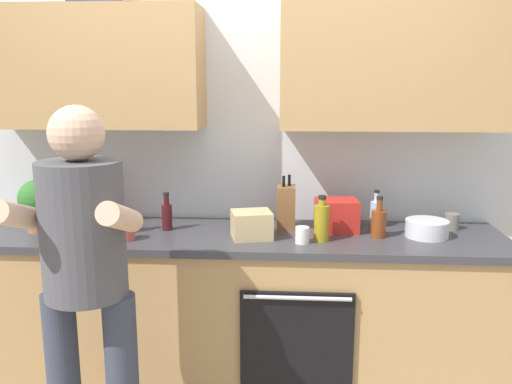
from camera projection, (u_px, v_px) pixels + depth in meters
back_wall_unit at (243, 118)px, 3.01m from camera, size 4.00×0.38×2.50m
counter at (239, 311)px, 2.95m from camera, size 2.84×0.67×0.90m
person_standing at (85, 268)px, 2.18m from camera, size 0.49×0.45×1.61m
bottle_oil at (322, 222)px, 2.71m from camera, size 0.08×0.08×0.24m
bottle_juice at (84, 217)px, 2.90m from camera, size 0.06×0.06×0.21m
bottle_soy at (113, 213)px, 2.82m from camera, size 0.07×0.07×0.29m
bottle_vinegar at (379, 222)px, 2.78m from camera, size 0.08×0.08×0.22m
bottle_water at (376, 213)px, 2.97m from camera, size 0.06×0.06×0.21m
bottle_hotsauce at (113, 200)px, 3.06m from camera, size 0.07×0.07×0.33m
bottle_wine at (167, 215)px, 2.92m from camera, size 0.06×0.06×0.21m
bottle_syrup at (55, 208)px, 3.07m from camera, size 0.08×0.08×0.22m
cup_stoneware at (452, 222)px, 2.93m from camera, size 0.08×0.08×0.09m
cup_ceramic at (126, 231)px, 2.73m from camera, size 0.09×0.09×0.09m
cup_coffee at (302, 235)px, 2.68m from camera, size 0.07×0.07×0.08m
mixing_bowl at (427, 228)px, 2.79m from camera, size 0.22×0.22×0.09m
knife_block at (286, 207)px, 2.94m from camera, size 0.10×0.14×0.30m
potted_herb at (38, 202)px, 2.87m from camera, size 0.21×0.21×0.29m
grocery_bag_bread at (252, 225)px, 2.77m from camera, size 0.24×0.22×0.14m
grocery_bag_crisps at (336, 215)px, 2.89m from camera, size 0.24×0.20×0.18m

